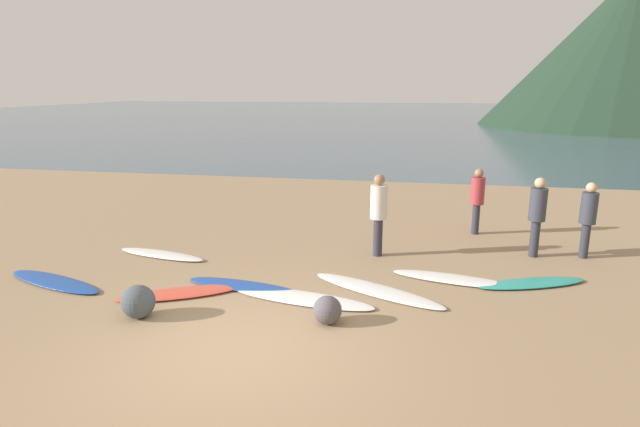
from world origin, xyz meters
name	(u,v)px	position (x,y,z in m)	size (l,w,h in m)	color
ground_plane	(343,203)	(0.00, 10.00, -0.10)	(120.00, 120.00, 0.20)	#997C5B
ocean_water	(404,114)	(0.00, 63.63, 0.00)	(140.00, 100.00, 0.01)	#475B6B
headland_hill	(633,47)	(20.49, 46.35, 7.00)	(25.70, 25.70, 14.00)	#1E3323
surfboard_0	(54,282)	(-4.24, 1.73, 0.04)	(2.37, 0.54, 0.07)	#1E479E
surfboard_1	(161,254)	(-3.04, 3.59, 0.04)	(2.16, 0.45, 0.08)	white
surfboard_2	(180,293)	(-1.68, 1.67, 0.04)	(2.14, 0.56, 0.08)	#D84C38
surfboard_3	(243,286)	(-0.69, 2.22, 0.04)	(2.23, 0.50, 0.07)	#1E479E
surfboard_4	(302,298)	(0.50, 1.88, 0.03)	(2.60, 0.60, 0.07)	white
surfboard_5	(377,290)	(1.74, 2.48, 0.03)	(2.69, 0.56, 0.07)	white
surfboard_6	(453,279)	(3.13, 3.31, 0.04)	(2.34, 0.53, 0.08)	white
surfboard_7	(531,283)	(4.54, 3.38, 0.04)	(2.17, 0.50, 0.08)	teal
person_0	(379,208)	(1.57, 4.56, 1.06)	(0.36, 0.36, 1.80)	#2D2D38
person_1	(477,196)	(3.82, 6.75, 0.97)	(0.33, 0.33, 1.65)	#2D2D38
person_2	(537,211)	(4.90, 5.15, 1.02)	(0.35, 0.35, 1.74)	#2D2D38
person_3	(588,214)	(5.94, 5.27, 0.97)	(0.33, 0.33, 1.65)	#2D2D38
beach_rock_near	(327,310)	(1.10, 1.07, 0.22)	(0.45, 0.45, 0.45)	#514C51
beach_rock_far	(138,302)	(-1.90, 0.70, 0.27)	(0.54, 0.54, 0.54)	#434C51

